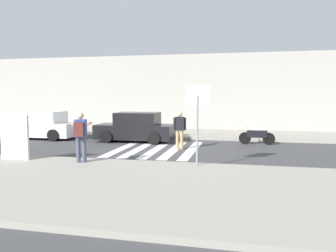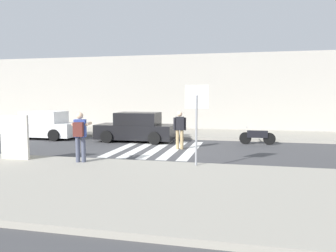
{
  "view_description": "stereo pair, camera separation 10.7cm",
  "coord_description": "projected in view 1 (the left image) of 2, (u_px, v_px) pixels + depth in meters",
  "views": [
    {
      "loc": [
        3.67,
        -14.24,
        2.43
      ],
      "look_at": [
        0.6,
        -0.2,
        1.1
      ],
      "focal_mm": 35.0,
      "sensor_mm": 36.0,
      "label": 1
    },
    {
      "loc": [
        3.77,
        -14.21,
        2.43
      ],
      "look_at": [
        0.6,
        -0.2,
        1.1
      ],
      "focal_mm": 35.0,
      "sensor_mm": 36.0,
      "label": 2
    }
  ],
  "objects": [
    {
      "name": "ground_plane",
      "position": [
        156.0,
        149.0,
        14.85
      ],
      "size": [
        120.0,
        120.0,
        0.0
      ],
      "primitive_type": "plane",
      "color": "#424244"
    },
    {
      "name": "sidewalk_near",
      "position": [
        99.0,
        184.0,
        8.81
      ],
      "size": [
        60.0,
        6.0,
        0.14
      ],
      "primitive_type": "cube",
      "color": "#9E998C",
      "rests_on": "ground"
    },
    {
      "name": "sidewalk_far",
      "position": [
        180.0,
        133.0,
        20.68
      ],
      "size": [
        60.0,
        4.8,
        0.14
      ],
      "primitive_type": "cube",
      "color": "#9E998C",
      "rests_on": "ground"
    },
    {
      "name": "building_facade_far",
      "position": [
        190.0,
        93.0,
        24.73
      ],
      "size": [
        56.0,
        4.0,
        5.29
      ],
      "primitive_type": "cube",
      "color": "#ADA89E",
      "rests_on": "ground"
    },
    {
      "name": "crosswalk_stripe_0",
      "position": [
        124.0,
        147.0,
        15.39
      ],
      "size": [
        0.44,
        5.2,
        0.01
      ],
      "primitive_type": "cube",
      "color": "silver",
      "rests_on": "ground"
    },
    {
      "name": "crosswalk_stripe_1",
      "position": [
        140.0,
        148.0,
        15.22
      ],
      "size": [
        0.44,
        5.2,
        0.01
      ],
      "primitive_type": "cube",
      "color": "silver",
      "rests_on": "ground"
    },
    {
      "name": "crosswalk_stripe_2",
      "position": [
        157.0,
        149.0,
        15.05
      ],
      "size": [
        0.44,
        5.2,
        0.01
      ],
      "primitive_type": "cube",
      "color": "silver",
      "rests_on": "ground"
    },
    {
      "name": "crosswalk_stripe_3",
      "position": [
        174.0,
        149.0,
        14.88
      ],
      "size": [
        0.44,
        5.2,
        0.01
      ],
      "primitive_type": "cube",
      "color": "silver",
      "rests_on": "ground"
    },
    {
      "name": "crosswalk_stripe_4",
      "position": [
        192.0,
        150.0,
        14.71
      ],
      "size": [
        0.44,
        5.2,
        0.01
      ],
      "primitive_type": "cube",
      "color": "silver",
      "rests_on": "ground"
    },
    {
      "name": "stop_sign",
      "position": [
        197.0,
        107.0,
        10.65
      ],
      "size": [
        0.76,
        0.08,
        2.64
      ],
      "color": "gray",
      "rests_on": "sidewalk_near"
    },
    {
      "name": "photographer_with_backpack",
      "position": [
        81.0,
        133.0,
        11.19
      ],
      "size": [
        0.69,
        0.92,
        1.72
      ],
      "color": "#474C60",
      "rests_on": "sidewalk_near"
    },
    {
      "name": "pedestrian_crossing",
      "position": [
        180.0,
        128.0,
        14.84
      ],
      "size": [
        0.56,
        0.33,
        1.72
      ],
      "color": "tan",
      "rests_on": "ground"
    },
    {
      "name": "parked_car_white",
      "position": [
        42.0,
        126.0,
        18.57
      ],
      "size": [
        4.1,
        1.92,
        1.55
      ],
      "color": "white",
      "rests_on": "ground"
    },
    {
      "name": "parked_car_black",
      "position": [
        136.0,
        128.0,
        17.39
      ],
      "size": [
        4.1,
        1.92,
        1.55
      ],
      "color": "black",
      "rests_on": "ground"
    },
    {
      "name": "motorcycle",
      "position": [
        257.0,
        136.0,
        16.38
      ],
      "size": [
        1.76,
        0.6,
        0.87
      ],
      "color": "black",
      "rests_on": "ground"
    },
    {
      "name": "advertising_board",
      "position": [
        15.0,
        137.0,
        11.76
      ],
      "size": [
        1.1,
        0.11,
        1.6
      ],
      "color": "beige",
      "rests_on": "sidewalk_near"
    }
  ]
}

